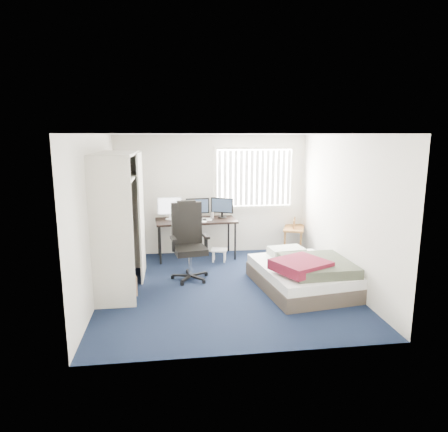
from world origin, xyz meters
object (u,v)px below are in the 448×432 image
at_px(desk, 196,218).
at_px(nightstand, 294,230).
at_px(office_chair, 189,249).
at_px(bed, 303,274).

height_order(desk, nightstand, desk).
xyz_separation_m(desk, office_chair, (-0.20, -1.21, -0.30)).
distance_m(desk, nightstand, 2.14).
height_order(desk, bed, desk).
relative_size(desk, bed, 0.86).
bearing_deg(nightstand, desk, -177.45).
xyz_separation_m(desk, bed, (1.63, -1.99, -0.56)).
height_order(office_chair, bed, office_chair).
relative_size(nightstand, bed, 0.47).
xyz_separation_m(nightstand, bed, (-0.48, -2.09, -0.23)).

